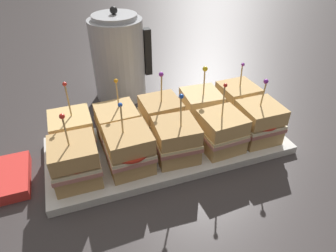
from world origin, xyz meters
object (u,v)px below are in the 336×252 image
object	(u,v)px
sandwich_front_left	(129,150)
sandwich_back_right	(201,108)
serving_platter	(168,145)
sandwich_front_far_right	(259,122)
sandwich_back_left	(117,125)
kettle_steel	(119,58)
sandwich_front_far_left	(75,162)
sandwich_front_right	(221,132)
sandwich_back_far_left	(72,132)
sandwich_front_center	(177,140)
sandwich_back_far_right	(237,100)
sandwich_back_center	(161,116)

from	to	relation	value
sandwich_front_left	sandwich_back_right	size ratio (longest dim) A/B	1.01
serving_platter	sandwich_front_far_right	distance (m)	0.21
sandwich_back_left	kettle_steel	size ratio (longest dim) A/B	0.59
sandwich_front_far_left	sandwich_front_right	xyz separation A→B (m)	(0.31, -0.00, -0.00)
sandwich_back_far_left	kettle_steel	distance (m)	0.29
sandwich_front_center	sandwich_front_far_left	bearing A→B (deg)	-179.83
sandwich_front_center	sandwich_front_far_right	world-z (taller)	sandwich_front_center
serving_platter	sandwich_back_left	bearing A→B (deg)	155.35
sandwich_front_center	kettle_steel	size ratio (longest dim) A/B	0.61
sandwich_front_center	sandwich_back_far_left	bearing A→B (deg)	153.19
serving_platter	sandwich_front_right	xyz separation A→B (m)	(0.10, -0.05, 0.05)
sandwich_front_left	sandwich_back_right	distance (m)	0.23
sandwich_front_far_left	sandwich_front_left	world-z (taller)	same
sandwich_front_right	sandwich_back_far_left	size ratio (longest dim) A/B	0.99
sandwich_back_right	sandwich_back_far_right	xyz separation A→B (m)	(0.10, 0.00, -0.00)
sandwich_front_center	sandwich_back_far_right	world-z (taller)	sandwich_front_center
sandwich_front_left	sandwich_back_far_right	distance (m)	0.32
sandwich_front_center	sandwich_back_far_left	size ratio (longest dim) A/B	0.96
sandwich_front_right	sandwich_back_far_left	world-z (taller)	sandwich_back_far_left
sandwich_front_far_right	sandwich_back_right	xyz separation A→B (m)	(-0.10, 0.10, -0.00)
kettle_steel	sandwich_back_center	bearing A→B (deg)	-79.50
serving_platter	sandwich_front_far_left	bearing A→B (deg)	-166.26
serving_platter	kettle_steel	xyz separation A→B (m)	(-0.04, 0.29, 0.11)
sandwich_back_right	sandwich_front_center	bearing A→B (deg)	-135.31
sandwich_front_center	sandwich_front_far_right	xyz separation A→B (m)	(0.20, -0.00, 0.00)
sandwich_back_far_left	kettle_steel	xyz separation A→B (m)	(0.16, 0.24, 0.06)
sandwich_front_right	sandwich_back_far_left	xyz separation A→B (m)	(-0.30, 0.11, 0.00)
sandwich_back_left	sandwich_back_far_right	distance (m)	0.31
sandwich_front_far_left	sandwich_front_far_right	distance (m)	0.40
sandwich_front_far_left	kettle_steel	bearing A→B (deg)	64.72
sandwich_back_far_left	sandwich_front_center	bearing A→B (deg)	-26.81
sandwich_back_far_left	sandwich_back_center	size ratio (longest dim) A/B	1.03
sandwich_front_far_right	sandwich_back_far_right	distance (m)	0.11
sandwich_front_left	kettle_steel	xyz separation A→B (m)	(0.06, 0.34, 0.05)
sandwich_back_right	kettle_steel	distance (m)	0.29
sandwich_front_center	kettle_steel	world-z (taller)	kettle_steel
sandwich_front_left	sandwich_back_far_right	size ratio (longest dim) A/B	1.08
sandwich_front_far_right	sandwich_back_far_right	bearing A→B (deg)	86.72
sandwich_back_far_left	sandwich_back_left	world-z (taller)	sandwich_back_far_left
sandwich_front_far_left	sandwich_front_left	distance (m)	0.10
serving_platter	sandwich_back_right	bearing A→B (deg)	26.54
sandwich_front_left	sandwich_front_far_right	world-z (taller)	sandwich_front_left
sandwich_front_left	kettle_steel	world-z (taller)	kettle_steel
sandwich_front_left	sandwich_front_far_right	bearing A→B (deg)	-0.48
sandwich_back_left	sandwich_back_far_right	size ratio (longest dim) A/B	1.05
sandwich_front_right	sandwich_front_far_right	distance (m)	0.10
sandwich_front_center	sandwich_back_right	xyz separation A→B (m)	(0.10, 0.10, 0.00)
sandwich_back_center	kettle_steel	size ratio (longest dim) A/B	0.61
sandwich_back_left	kettle_steel	distance (m)	0.26
sandwich_back_left	sandwich_back_far_right	xyz separation A→B (m)	(0.31, 0.01, -0.00)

